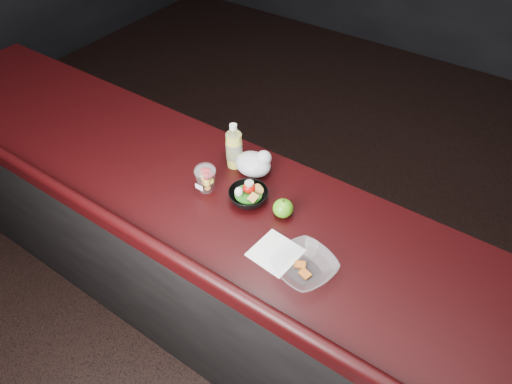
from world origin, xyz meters
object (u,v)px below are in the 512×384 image
lemonade_bottle (234,149)px  takeout_bowl (304,267)px  green_apple (283,208)px  snack_bowl (248,195)px  fruit_cup (206,178)px

lemonade_bottle → takeout_bowl: lemonade_bottle is taller
green_apple → snack_bowl: (-0.16, -0.01, -0.01)m
fruit_cup → green_apple: (0.34, 0.05, -0.03)m
fruit_cup → green_apple: bearing=9.0°
fruit_cup → snack_bowl: size_ratio=0.63×
snack_bowl → takeout_bowl: 0.40m
fruit_cup → takeout_bowl: fruit_cup is taller
lemonade_bottle → fruit_cup: bearing=-91.3°
green_apple → takeout_bowl: (0.20, -0.19, -0.01)m
lemonade_bottle → fruit_cup: size_ratio=1.70×
fruit_cup → snack_bowl: 0.19m
snack_bowl → takeout_bowl: bearing=-26.3°
takeout_bowl → fruit_cup: bearing=166.0°
green_apple → snack_bowl: snack_bowl is taller
lemonade_bottle → takeout_bowl: 0.63m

